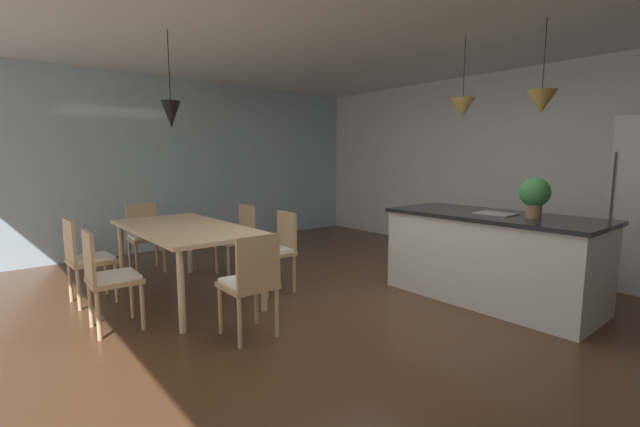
{
  "coord_description": "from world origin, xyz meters",
  "views": [
    {
      "loc": [
        2.66,
        -2.82,
        1.47
      ],
      "look_at": [
        -0.6,
        -0.11,
        0.9
      ],
      "focal_mm": 23.65,
      "sensor_mm": 36.0,
      "label": 1
    }
  ],
  "objects_px": {
    "chair_far_right": "(277,248)",
    "kitchen_island": "(491,256)",
    "chair_kitchen_end": "(251,281)",
    "chair_near_right": "(108,276)",
    "potted_plant_on_island": "(535,194)",
    "chair_near_left": "(86,257)",
    "chair_far_left": "(238,237)",
    "chair_window_end": "(145,235)",
    "dining_table": "(185,232)"
  },
  "relations": [
    {
      "from": "chair_far_right",
      "to": "kitchen_island",
      "type": "height_order",
      "value": "kitchen_island"
    },
    {
      "from": "chair_kitchen_end",
      "to": "chair_near_right",
      "type": "bearing_deg",
      "value": -136.58
    },
    {
      "from": "chair_kitchen_end",
      "to": "potted_plant_on_island",
      "type": "relative_size",
      "value": 2.28
    },
    {
      "from": "chair_near_left",
      "to": "kitchen_island",
      "type": "xyz_separation_m",
      "value": [
        2.53,
        3.23,
        -0.01
      ]
    },
    {
      "from": "chair_far_left",
      "to": "potted_plant_on_island",
      "type": "relative_size",
      "value": 2.28
    },
    {
      "from": "chair_far_left",
      "to": "kitchen_island",
      "type": "relative_size",
      "value": 0.42
    },
    {
      "from": "kitchen_island",
      "to": "potted_plant_on_island",
      "type": "relative_size",
      "value": 5.42
    },
    {
      "from": "chair_window_end",
      "to": "potted_plant_on_island",
      "type": "height_order",
      "value": "potted_plant_on_island"
    },
    {
      "from": "chair_kitchen_end",
      "to": "chair_far_right",
      "type": "bearing_deg",
      "value": 136.32
    },
    {
      "from": "dining_table",
      "to": "chair_near_left",
      "type": "relative_size",
      "value": 2.21
    },
    {
      "from": "chair_window_end",
      "to": "chair_far_left",
      "type": "height_order",
      "value": "same"
    },
    {
      "from": "chair_far_left",
      "to": "kitchen_island",
      "type": "xyz_separation_m",
      "value": [
        2.53,
        1.52,
        -0.01
      ]
    },
    {
      "from": "chair_near_left",
      "to": "chair_kitchen_end",
      "type": "bearing_deg",
      "value": 25.8
    },
    {
      "from": "chair_kitchen_end",
      "to": "potted_plant_on_island",
      "type": "distance_m",
      "value": 2.73
    },
    {
      "from": "chair_window_end",
      "to": "chair_kitchen_end",
      "type": "xyz_separation_m",
      "value": [
        2.67,
        -0.0,
        0.0
      ]
    },
    {
      "from": "chair_window_end",
      "to": "kitchen_island",
      "type": "bearing_deg",
      "value": 34.66
    },
    {
      "from": "dining_table",
      "to": "chair_near_right",
      "type": "xyz_separation_m",
      "value": [
        0.43,
        -0.85,
        -0.22
      ]
    },
    {
      "from": "chair_near_left",
      "to": "chair_kitchen_end",
      "type": "relative_size",
      "value": 1.0
    },
    {
      "from": "chair_far_left",
      "to": "chair_near_right",
      "type": "xyz_separation_m",
      "value": [
        0.86,
        -1.71,
        0.0
      ]
    },
    {
      "from": "chair_kitchen_end",
      "to": "chair_far_left",
      "type": "height_order",
      "value": "same"
    },
    {
      "from": "chair_near_left",
      "to": "chair_far_right",
      "type": "distance_m",
      "value": 1.92
    },
    {
      "from": "chair_near_left",
      "to": "chair_kitchen_end",
      "type": "distance_m",
      "value": 1.96
    },
    {
      "from": "chair_far_right",
      "to": "potted_plant_on_island",
      "type": "xyz_separation_m",
      "value": [
        2.06,
        1.52,
        0.65
      ]
    },
    {
      "from": "kitchen_island",
      "to": "potted_plant_on_island",
      "type": "bearing_deg",
      "value": 0.0
    },
    {
      "from": "chair_kitchen_end",
      "to": "chair_near_right",
      "type": "relative_size",
      "value": 1.0
    },
    {
      "from": "dining_table",
      "to": "chair_near_left",
      "type": "height_order",
      "value": "chair_near_left"
    },
    {
      "from": "dining_table",
      "to": "chair_window_end",
      "type": "relative_size",
      "value": 2.21
    },
    {
      "from": "chair_far_left",
      "to": "chair_near_right",
      "type": "height_order",
      "value": "same"
    },
    {
      "from": "chair_far_left",
      "to": "chair_near_left",
      "type": "bearing_deg",
      "value": -89.99
    },
    {
      "from": "chair_near_left",
      "to": "kitchen_island",
      "type": "bearing_deg",
      "value": 51.89
    },
    {
      "from": "chair_near_right",
      "to": "chair_near_left",
      "type": "bearing_deg",
      "value": 180.0
    },
    {
      "from": "chair_window_end",
      "to": "potted_plant_on_island",
      "type": "distance_m",
      "value": 4.56
    },
    {
      "from": "chair_near_right",
      "to": "chair_window_end",
      "type": "bearing_deg",
      "value": 154.12
    },
    {
      "from": "chair_near_right",
      "to": "kitchen_island",
      "type": "bearing_deg",
      "value": 62.65
    },
    {
      "from": "chair_near_left",
      "to": "chair_far_right",
      "type": "relative_size",
      "value": 1.0
    },
    {
      "from": "chair_kitchen_end",
      "to": "potted_plant_on_island",
      "type": "xyz_separation_m",
      "value": [
        1.17,
        2.38,
        0.65
      ]
    },
    {
      "from": "kitchen_island",
      "to": "potted_plant_on_island",
      "type": "xyz_separation_m",
      "value": [
        0.4,
        0.0,
        0.66
      ]
    },
    {
      "from": "chair_window_end",
      "to": "chair_far_left",
      "type": "distance_m",
      "value": 1.24
    },
    {
      "from": "chair_far_left",
      "to": "dining_table",
      "type": "bearing_deg",
      "value": -63.21
    },
    {
      "from": "chair_kitchen_end",
      "to": "chair_near_right",
      "type": "xyz_separation_m",
      "value": [
        -0.9,
        -0.85,
        0.0
      ]
    },
    {
      "from": "kitchen_island",
      "to": "potted_plant_on_island",
      "type": "height_order",
      "value": "potted_plant_on_island"
    },
    {
      "from": "chair_near_left",
      "to": "dining_table",
      "type": "bearing_deg",
      "value": 63.21
    },
    {
      "from": "dining_table",
      "to": "potted_plant_on_island",
      "type": "relative_size",
      "value": 5.05
    },
    {
      "from": "chair_kitchen_end",
      "to": "kitchen_island",
      "type": "distance_m",
      "value": 2.5
    },
    {
      "from": "chair_far_right",
      "to": "chair_kitchen_end",
      "type": "relative_size",
      "value": 1.0
    },
    {
      "from": "chair_far_right",
      "to": "chair_window_end",
      "type": "height_order",
      "value": "same"
    },
    {
      "from": "chair_window_end",
      "to": "chair_near_right",
      "type": "distance_m",
      "value": 1.96
    },
    {
      "from": "chair_near_right",
      "to": "potted_plant_on_island",
      "type": "height_order",
      "value": "potted_plant_on_island"
    },
    {
      "from": "chair_kitchen_end",
      "to": "dining_table",
      "type": "bearing_deg",
      "value": 179.95
    },
    {
      "from": "chair_far_right",
      "to": "chair_kitchen_end",
      "type": "xyz_separation_m",
      "value": [
        0.9,
        -0.86,
        0.0
      ]
    }
  ]
}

